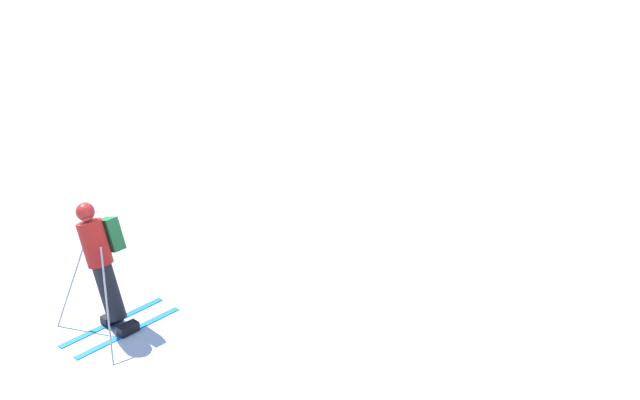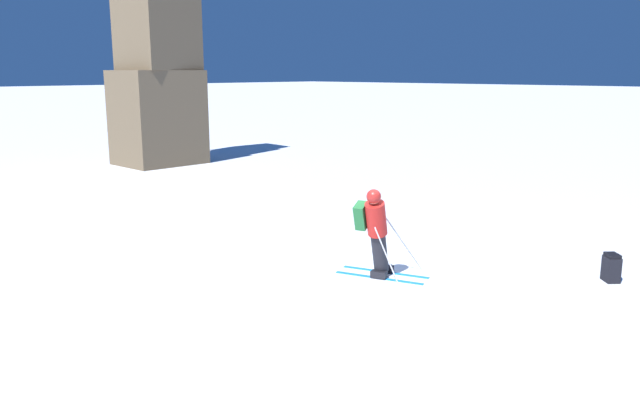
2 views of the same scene
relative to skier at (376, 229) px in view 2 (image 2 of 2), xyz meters
The scene contains 4 objects.
ground_plane 1.22m from the skier, ahead, with size 300.00×300.00×0.00m, color white.
skier is the anchor object (origin of this frame).
rock_pillar 16.13m from the skier, 71.21° to the left, with size 2.98×2.62×10.33m.
spare_backpack 4.15m from the skier, 46.80° to the right, with size 0.37×0.37×0.50m.
Camera 2 is at (-8.94, -6.57, 3.58)m, focal length 35.00 mm.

